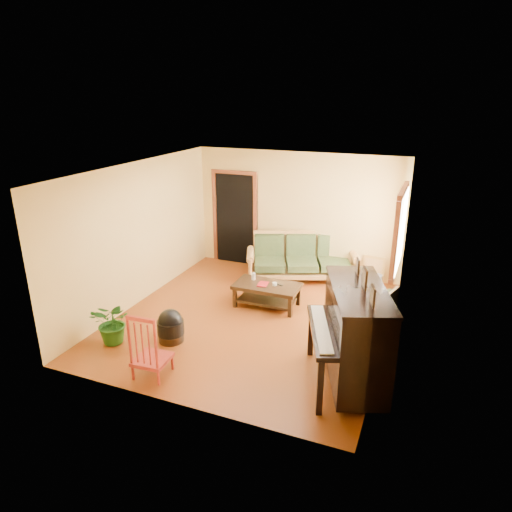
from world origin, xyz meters
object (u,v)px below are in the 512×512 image
at_px(sofa, 302,258).
at_px(coffee_table, 267,295).
at_px(potted_plant, 114,323).
at_px(red_chair, 151,344).
at_px(footstool, 171,329).
at_px(armchair, 364,313).
at_px(piano, 355,337).
at_px(ceramic_crock, 377,281).

height_order(sofa, coffee_table, sofa).
xyz_separation_m(coffee_table, potted_plant, (-1.76, -2.12, 0.14)).
bearing_deg(red_chair, footstool, 102.35).
relative_size(armchair, piano, 0.56).
distance_m(coffee_table, piano, 2.64).
bearing_deg(piano, ceramic_crock, 72.41).
relative_size(sofa, piano, 1.41).
bearing_deg(coffee_table, potted_plant, -129.67).
height_order(coffee_table, piano, piano).
relative_size(sofa, coffee_table, 1.88).
relative_size(sofa, footstool, 5.28).
distance_m(piano, red_chair, 2.77).
distance_m(sofa, red_chair, 4.21).
bearing_deg(coffee_table, red_chair, -105.10).
bearing_deg(ceramic_crock, potted_plant, -133.00).
height_order(coffee_table, footstool, coffee_table).
relative_size(red_chair, ceramic_crock, 3.76).
xyz_separation_m(red_chair, ceramic_crock, (2.47, 4.29, -0.36)).
relative_size(sofa, red_chair, 2.26).
bearing_deg(potted_plant, coffee_table, 50.33).
relative_size(coffee_table, piano, 0.75).
bearing_deg(coffee_table, ceramic_crock, 43.18).
distance_m(armchair, piano, 1.27).
bearing_deg(footstool, potted_plant, -154.22).
distance_m(piano, ceramic_crock, 3.46).
height_order(footstool, potted_plant, potted_plant).
height_order(ceramic_crock, potted_plant, potted_plant).
distance_m(armchair, red_chair, 3.32).
height_order(armchair, red_chair, red_chair).
relative_size(coffee_table, red_chair, 1.21).
height_order(armchair, footstool, armchair).
bearing_deg(potted_plant, ceramic_crock, 47.00).
bearing_deg(coffee_table, footstool, -119.16).
height_order(sofa, red_chair, red_chair).
height_order(armchair, ceramic_crock, armchair).
height_order(sofa, armchair, sofa).
bearing_deg(sofa, red_chair, -124.61).
distance_m(sofa, coffee_table, 1.52).
bearing_deg(footstool, sofa, 69.69).
xyz_separation_m(coffee_table, armchair, (1.84, -0.52, 0.23)).
distance_m(coffee_table, footstool, 2.00).
bearing_deg(sofa, footstool, -132.18).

